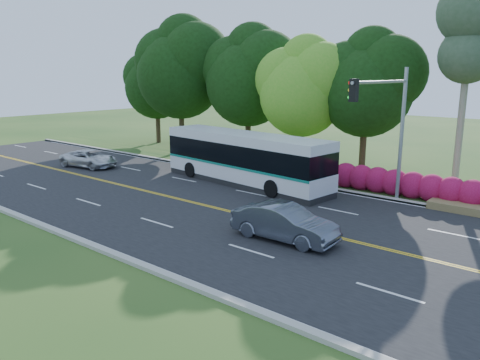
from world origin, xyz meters
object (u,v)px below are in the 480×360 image
Objects in this scene: traffic_signal at (389,116)px; suv at (89,159)px; sedan at (284,223)px; transit_bus at (244,159)px.

traffic_signal reaches higher than suv.
sedan is at bearing -99.69° from traffic_signal.
sedan is at bearing -35.25° from transit_bus.
transit_bus is at bearing -177.74° from traffic_signal.
suv is at bearing 77.25° from sedan.
transit_bus is at bearing 46.17° from sedan.
traffic_signal is at bearing -11.86° from sedan.
sedan is (-1.21, -7.05, -3.92)m from traffic_signal.
transit_bus reaches higher than suv.
traffic_signal is 9.29m from transit_bus.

